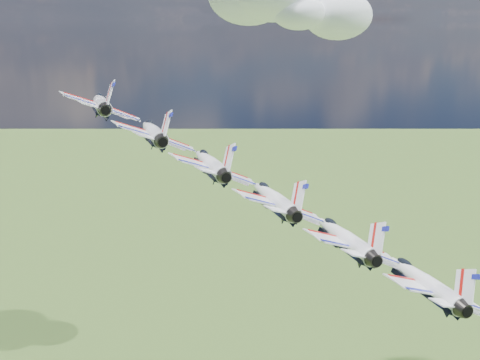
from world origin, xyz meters
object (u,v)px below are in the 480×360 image
object	(u,v)px
jet_2	(209,163)
jet_4	(343,237)
jet_0	(100,103)
jet_3	(272,198)
jet_5	(421,280)
jet_1	(152,131)

from	to	relation	value
jet_2	jet_4	xyz separation A→B (m)	(13.96, -14.96, -7.09)
jet_4	jet_2	bearing A→B (deg)	130.76
jet_0	jet_3	bearing A→B (deg)	-49.24
jet_0	jet_4	xyz separation A→B (m)	(27.93, -29.93, -14.18)
jet_4	jet_5	xyz separation A→B (m)	(6.98, -7.48, -3.55)
jet_5	jet_3	bearing A→B (deg)	130.76
jet_2	jet_4	world-z (taller)	jet_2
jet_1	jet_2	distance (m)	10.83
jet_5	jet_1	bearing A→B (deg)	130.76
jet_2	jet_4	bearing A→B (deg)	-49.24
jet_1	jet_4	world-z (taller)	jet_1
jet_2	jet_0	bearing A→B (deg)	130.76
jet_4	jet_5	size ratio (longest dim) A/B	1.00
jet_0	jet_4	distance (m)	43.32
jet_2	jet_3	bearing A→B (deg)	-49.24
jet_3	jet_4	bearing A→B (deg)	-49.24
jet_0	jet_4	bearing A→B (deg)	-49.24
jet_2	jet_3	distance (m)	10.83
jet_3	jet_4	distance (m)	10.83
jet_3	jet_5	size ratio (longest dim) A/B	1.00
jet_4	jet_3	bearing A→B (deg)	130.76
jet_1	jet_2	xyz separation A→B (m)	(6.98, -7.48, -3.55)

